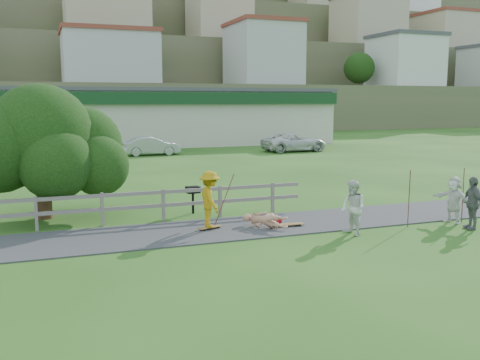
{
  "coord_description": "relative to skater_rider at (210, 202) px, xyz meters",
  "views": [
    {
      "loc": [
        -5.71,
        -14.08,
        4.04
      ],
      "look_at": [
        0.26,
        2.0,
        1.47
      ],
      "focal_mm": 40.0,
      "sensor_mm": 36.0,
      "label": 1
    }
  ],
  "objects": [
    {
      "name": "car_silver",
      "position": [
        2.74,
        23.57,
        -0.21
      ],
      "size": [
        4.14,
        1.49,
        1.36
      ],
      "primitive_type": "imported",
      "rotation": [
        0.0,
        0.0,
        1.58
      ],
      "color": "#A0A2A7",
      "rests_on": "ground"
    },
    {
      "name": "hillside",
      "position": [
        0.9,
        89.75,
        13.53
      ],
      "size": [
        220.0,
        67.0,
        47.5
      ],
      "color": "#505F38",
      "rests_on": "ground"
    },
    {
      "name": "pole_rider",
      "position": [
        0.6,
        0.4,
        0.02
      ],
      "size": [
        0.03,
        0.03,
        1.82
      ],
      "primitive_type": "cylinder",
      "color": "brown",
      "rests_on": "ground"
    },
    {
      "name": "fence",
      "position": [
        -3.71,
        1.74,
        -0.17
      ],
      "size": [
        15.05,
        0.1,
        1.1
      ],
      "color": "#66605A",
      "rests_on": "ground"
    },
    {
      "name": "strip_mall",
      "position": [
        4.9,
        33.38,
        1.69
      ],
      "size": [
        32.5,
        10.75,
        5.1
      ],
      "color": "beige",
      "rests_on": "ground"
    },
    {
      "name": "ground",
      "position": [
        0.9,
        -1.56,
        -0.89
      ],
      "size": [
        260.0,
        260.0,
        0.0
      ],
      "primitive_type": "plane",
      "color": "#264F16",
      "rests_on": "ground"
    },
    {
      "name": "bbq",
      "position": [
        0.17,
        2.62,
        -0.4
      ],
      "size": [
        0.5,
        0.41,
        0.98
      ],
      "primitive_type": null,
      "rotation": [
        0.0,
        0.0,
        0.16
      ],
      "color": "black",
      "rests_on": "ground"
    },
    {
      "name": "path",
      "position": [
        0.9,
        -0.06,
        -0.87
      ],
      "size": [
        34.0,
        3.0,
        0.04
      ],
      "primitive_type": "cube",
      "color": "#37373A",
      "rests_on": "ground"
    },
    {
      "name": "car_white",
      "position": [
        13.99,
        22.55,
        -0.16
      ],
      "size": [
        5.34,
        2.69,
        1.45
      ],
      "primitive_type": "imported",
      "rotation": [
        0.0,
        0.0,
        1.62
      ],
      "color": "silver",
      "rests_on": "ground"
    },
    {
      "name": "pole_spec_right",
      "position": [
        8.24,
        -1.83,
        0.03
      ],
      "size": [
        0.03,
        0.03,
        1.83
      ],
      "primitive_type": "cylinder",
      "color": "brown",
      "rests_on": "ground"
    },
    {
      "name": "helmet",
      "position": [
        2.28,
        -0.07,
        -0.73
      ],
      "size": [
        0.31,
        0.31,
        0.31
      ],
      "primitive_type": "sphere",
      "color": "#A10F15",
      "rests_on": "ground"
    },
    {
      "name": "tree",
      "position": [
        -4.84,
        3.64,
        1.14
      ],
      "size": [
        5.7,
        5.7,
        4.05
      ],
      "primitive_type": null,
      "color": "black",
      "rests_on": "ground"
    },
    {
      "name": "pole_spec_left",
      "position": [
        6.08,
        -1.81,
        0.04
      ],
      "size": [
        0.03,
        0.03,
        1.86
      ],
      "primitive_type": "cylinder",
      "color": "brown",
      "rests_on": "ground"
    },
    {
      "name": "spectator_b",
      "position": [
        7.78,
        -2.72,
        -0.05
      ],
      "size": [
        0.63,
        1.05,
        1.68
      ],
      "primitive_type": "imported",
      "rotation": [
        0.0,
        0.0,
        4.48
      ],
      "color": "slate",
      "rests_on": "ground"
    },
    {
      "name": "longboard_fallen",
      "position": [
        2.48,
        -0.52,
        -0.83
      ],
      "size": [
        0.99,
        0.33,
        0.11
      ],
      "primitive_type": null,
      "rotation": [
        0.0,
        0.0,
        -0.09
      ],
      "color": "olive",
      "rests_on": "ground"
    },
    {
      "name": "spectator_a",
      "position": [
        3.85,
        -2.08,
        -0.05
      ],
      "size": [
        0.69,
        0.86,
        1.67
      ],
      "primitive_type": "imported",
      "rotation": [
        0.0,
        0.0,
        4.79
      ],
      "color": "silver",
      "rests_on": "ground"
    },
    {
      "name": "longboard_rider",
      "position": [
        0.0,
        0.0,
        -0.84
      ],
      "size": [
        0.84,
        0.44,
        0.09
      ],
      "primitive_type": null,
      "rotation": [
        0.0,
        0.0,
        0.32
      ],
      "color": "olive",
      "rests_on": "ground"
    },
    {
      "name": "spectator_d",
      "position": [
        7.87,
        -1.82,
        -0.11
      ],
      "size": [
        0.72,
        1.5,
        1.55
      ],
      "primitive_type": "imported",
      "rotation": [
        0.0,
        0.0,
        4.9
      ],
      "color": "silver",
      "rests_on": "ground"
    },
    {
      "name": "skater_fallen",
      "position": [
        1.68,
        -0.42,
        -0.61
      ],
      "size": [
        1.44,
        1.22,
        0.56
      ],
      "primitive_type": "imported",
      "rotation": [
        0.0,
        0.0,
        0.65
      ],
      "color": "tan",
      "rests_on": "ground"
    },
    {
      "name": "skater_rider",
      "position": [
        0.0,
        0.0,
        0.0
      ],
      "size": [
        0.67,
        1.15,
        1.78
      ],
      "primitive_type": "imported",
      "rotation": [
        0.0,
        0.0,
        1.58
      ],
      "color": "#BA8B11",
      "rests_on": "ground"
    }
  ]
}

